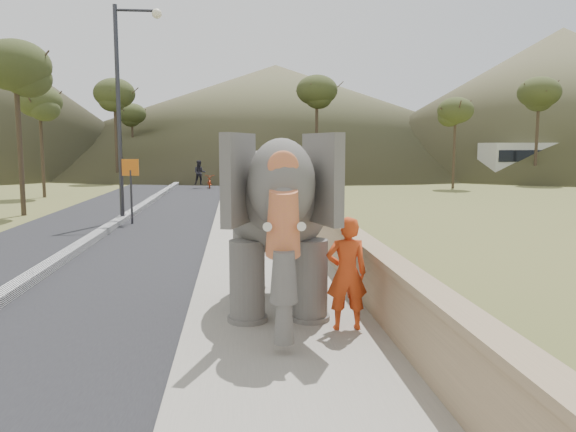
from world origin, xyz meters
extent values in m
plane|color=olive|center=(0.00, 0.00, 0.00)|extent=(160.00, 160.00, 0.00)
cube|color=black|center=(-5.00, 10.00, 0.01)|extent=(7.00, 120.00, 0.03)
cube|color=black|center=(-5.00, 10.00, 0.11)|extent=(0.35, 120.00, 0.22)
cube|color=#9E9687|center=(0.00, 10.00, 0.07)|extent=(3.00, 120.00, 0.15)
cube|color=tan|center=(1.65, 10.00, 0.55)|extent=(0.30, 120.00, 1.10)
cylinder|color=#2C2B30|center=(-5.00, 12.09, 4.00)|extent=(0.16, 0.16, 8.00)
cylinder|color=#2C2B30|center=(-4.20, 12.09, 7.80)|extent=(1.60, 0.10, 0.10)
sphere|color=#FFF2CC|center=(-3.50, 12.09, 7.70)|extent=(0.36, 0.36, 0.36)
cylinder|color=#2D2D33|center=(-4.50, 11.29, 1.00)|extent=(0.08, 0.08, 2.00)
cube|color=orange|center=(-4.50, 11.29, 2.10)|extent=(0.60, 0.05, 0.60)
imported|color=silver|center=(20.94, 36.56, 0.72)|extent=(4.23, 1.72, 1.44)
cube|color=beige|center=(24.36, 33.80, 1.55)|extent=(11.26, 4.20, 3.10)
cone|color=brown|center=(36.00, 52.00, 8.00)|extent=(56.00, 56.00, 16.00)
cone|color=brown|center=(5.00, 70.00, 7.00)|extent=(80.00, 80.00, 14.00)
imported|color=#C43D14|center=(0.95, -1.57, 1.00)|extent=(0.62, 0.41, 1.70)
imported|color=maroon|center=(-2.44, 28.62, 0.47)|extent=(0.75, 1.82, 0.94)
imported|color=black|center=(-3.10, 28.62, 1.07)|extent=(0.84, 0.68, 1.65)
camera|label=1|loc=(-0.68, -9.62, 2.89)|focal=35.00mm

